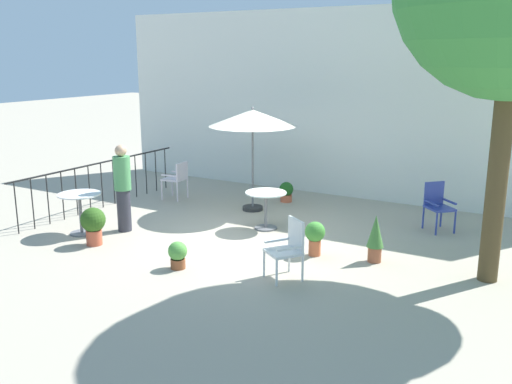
% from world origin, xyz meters
% --- Properties ---
extents(ground_plane, '(60.00, 60.00, 0.00)m').
position_xyz_m(ground_plane, '(0.00, 0.00, 0.00)').
color(ground_plane, '#AB9F8B').
extents(villa_facade, '(11.42, 0.30, 4.33)m').
position_xyz_m(villa_facade, '(0.00, 3.77, 2.17)').
color(villa_facade, silver).
rests_on(villa_facade, ground).
extents(terrace_railing, '(0.03, 4.73, 1.01)m').
position_xyz_m(terrace_railing, '(-3.68, -0.00, 0.68)').
color(terrace_railing, black).
rests_on(terrace_railing, ground).
extents(patio_umbrella_0, '(1.84, 1.84, 2.23)m').
position_xyz_m(patio_umbrella_0, '(-0.72, 1.47, 1.97)').
color(patio_umbrella_0, '#2D2D2D').
rests_on(patio_umbrella_0, ground).
extents(cafe_table_0, '(0.79, 0.79, 0.73)m').
position_xyz_m(cafe_table_0, '(0.19, 0.43, 0.51)').
color(cafe_table_0, silver).
rests_on(cafe_table_0, ground).
extents(cafe_table_1, '(0.79, 0.79, 0.78)m').
position_xyz_m(cafe_table_1, '(-2.65, -1.59, 0.55)').
color(cafe_table_1, white).
rests_on(cafe_table_1, ground).
extents(patio_chair_0, '(0.64, 0.64, 0.91)m').
position_xyz_m(patio_chair_0, '(1.69, -1.57, 0.51)').
color(patio_chair_0, silver).
rests_on(patio_chair_0, ground).
extents(patio_chair_1, '(0.50, 0.50, 0.88)m').
position_xyz_m(patio_chair_1, '(-2.70, 1.40, 0.53)').
color(patio_chair_1, silver).
rests_on(patio_chair_1, ground).
extents(patio_chair_2, '(0.65, 0.65, 0.92)m').
position_xyz_m(patio_chair_2, '(3.05, 2.02, 0.52)').
color(patio_chair_2, '#30409B').
rests_on(patio_chair_2, ground).
extents(potted_plant_0, '(0.32, 0.32, 0.46)m').
position_xyz_m(potted_plant_0, '(-0.41, 2.47, 0.24)').
color(potted_plant_0, '#CF6342').
rests_on(potted_plant_0, ground).
extents(potted_plant_1, '(0.44, 0.44, 0.68)m').
position_xyz_m(potted_plant_1, '(-1.98, -1.92, 0.39)').
color(potted_plant_1, '#C15439').
rests_on(potted_plant_1, ground).
extents(potted_plant_2, '(0.30, 0.30, 0.44)m').
position_xyz_m(potted_plant_2, '(0.01, -2.09, 0.24)').
color(potted_plant_2, brown).
rests_on(potted_plant_2, ground).
extents(potted_plant_3, '(0.28, 0.28, 0.79)m').
position_xyz_m(potted_plant_3, '(2.59, -0.26, 0.43)').
color(potted_plant_3, '#9F5638').
rests_on(potted_plant_3, ground).
extents(potted_plant_4, '(0.34, 0.34, 0.58)m').
position_xyz_m(potted_plant_4, '(1.62, -0.46, 0.35)').
color(potted_plant_4, '#C9633C').
rests_on(potted_plant_4, ground).
extents(standing_person, '(0.35, 0.35, 1.66)m').
position_xyz_m(standing_person, '(-2.09, -1.03, 0.86)').
color(standing_person, '#33333D').
rests_on(standing_person, ground).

